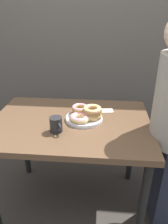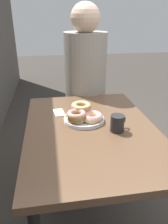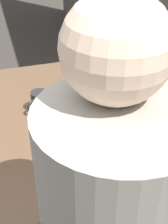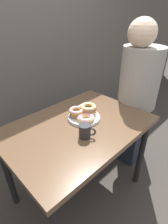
# 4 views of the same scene
# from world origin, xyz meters

# --- Properties ---
(ground_plane) EXTENTS (14.00, 14.00, 0.00)m
(ground_plane) POSITION_xyz_m (0.00, 0.00, 0.00)
(ground_plane) COLOR #38332D
(wall_back) EXTENTS (8.00, 0.05, 2.60)m
(wall_back) POSITION_xyz_m (0.00, 1.12, 1.30)
(wall_back) COLOR #56514C
(wall_back) RESTS_ON ground_plane
(dining_table) EXTENTS (1.09, 0.77, 0.77)m
(dining_table) POSITION_xyz_m (0.00, 0.20, 0.68)
(dining_table) COLOR brown
(dining_table) RESTS_ON ground_plane
(donut_plate) EXTENTS (0.27, 0.26, 0.10)m
(donut_plate) POSITION_xyz_m (0.10, 0.23, 0.81)
(donut_plate) COLOR white
(donut_plate) RESTS_ON dining_table
(coffee_mug) EXTENTS (0.09, 0.10, 0.10)m
(coffee_mug) POSITION_xyz_m (-0.07, 0.06, 0.82)
(coffee_mug) COLOR #232326
(coffee_mug) RESTS_ON dining_table
(napkin) EXTENTS (0.13, 0.08, 0.01)m
(napkin) POSITION_xyz_m (0.23, 0.37, 0.77)
(napkin) COLOR beige
(napkin) RESTS_ON dining_table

